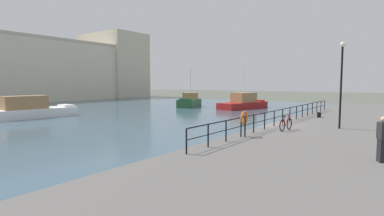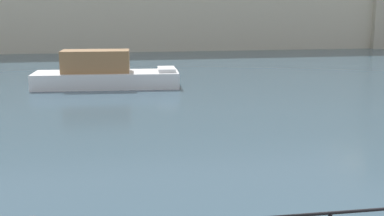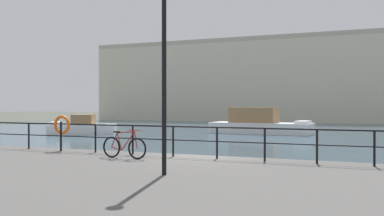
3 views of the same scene
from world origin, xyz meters
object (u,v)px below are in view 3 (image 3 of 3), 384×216
object	(u,v)px
moored_cabin_cruiser	(259,124)
parked_bicycle	(124,147)
harbor_building	(377,79)
life_ring_stand	(62,126)
quay_lamp_post	(164,42)
moored_blue_motorboat	(82,127)

from	to	relation	value
moored_cabin_cruiser	parked_bicycle	distance (m)	27.64
harbor_building	life_ring_stand	xyz separation A→B (m)	(-11.52, -59.55, -4.78)
parked_bicycle	quay_lamp_post	size ratio (longest dim) A/B	0.32
moored_blue_motorboat	moored_cabin_cruiser	bearing A→B (deg)	179.06
life_ring_stand	moored_blue_motorboat	bearing A→B (deg)	125.00
moored_cabin_cruiser	life_ring_stand	xyz separation A→B (m)	(-1.20, -26.44, 0.98)
moored_cabin_cruiser	quay_lamp_post	bearing A→B (deg)	-76.16
harbor_building	parked_bicycle	distance (m)	61.41
parked_bicycle	moored_blue_motorboat	bearing A→B (deg)	134.40
moored_blue_motorboat	parked_bicycle	world-z (taller)	parked_bicycle
harbor_building	life_ring_stand	size ratio (longest dim) A/B	57.00
moored_blue_motorboat	life_ring_stand	size ratio (longest dim) A/B	4.65
life_ring_stand	quay_lamp_post	world-z (taller)	quay_lamp_post
harbor_building	moored_blue_motorboat	bearing A→B (deg)	-122.15
moored_blue_motorboat	life_ring_stand	bearing A→B (deg)	99.03
moored_cabin_cruiser	moored_blue_motorboat	world-z (taller)	moored_cabin_cruiser
moored_blue_motorboat	quay_lamp_post	world-z (taller)	quay_lamp_post
harbor_building	moored_blue_motorboat	size ratio (longest dim) A/B	12.27
moored_cabin_cruiser	parked_bicycle	bearing A→B (deg)	-80.94
harbor_building	moored_cabin_cruiser	xyz separation A→B (m)	(-10.32, -33.11, -5.76)
moored_cabin_cruiser	harbor_building	bearing A→B (deg)	76.98
life_ring_stand	moored_cabin_cruiser	bearing A→B (deg)	87.40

